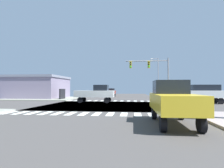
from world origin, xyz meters
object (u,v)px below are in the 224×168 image
(traffic_signal_mast, at_px, (151,69))
(street_lamp, at_px, (157,74))
(pickup_crossing_2, at_px, (96,93))
(bank_building, at_px, (33,87))
(pickup_nearside_1, at_px, (173,100))
(sedan_farside_1, at_px, (111,92))
(suv_leading_1, at_px, (205,92))

(traffic_signal_mast, relative_size, street_lamp, 0.76)
(traffic_signal_mast, relative_size, pickup_crossing_2, 1.24)
(bank_building, xyz_separation_m, pickup_nearside_1, (21.01, -23.86, -0.81))
(traffic_signal_mast, bearing_deg, street_lamp, 79.20)
(traffic_signal_mast, relative_size, bank_building, 0.48)
(pickup_crossing_2, bearing_deg, pickup_nearside_1, 25.93)
(pickup_crossing_2, bearing_deg, sedan_farside_1, -179.86)
(street_lamp, bearing_deg, bank_building, -164.54)
(traffic_signal_mast, distance_m, suv_leading_1, 7.85)
(street_lamp, distance_m, pickup_crossing_2, 19.36)
(pickup_nearside_1, xyz_separation_m, sedan_farside_1, (-7.00, 32.17, -0.17))
(bank_building, bearing_deg, suv_leading_1, -18.97)
(street_lamp, xyz_separation_m, suv_leading_1, (3.77, -16.19, -3.54))
(pickup_nearside_1, bearing_deg, street_lamp, 84.38)
(bank_building, xyz_separation_m, suv_leading_1, (27.78, -9.55, -0.71))
(sedan_farside_1, bearing_deg, suv_leading_1, 127.63)
(traffic_signal_mast, distance_m, pickup_crossing_2, 9.00)
(pickup_nearside_1, relative_size, sedan_farside_1, 1.19)
(street_lamp, bearing_deg, traffic_signal_mast, -100.80)
(sedan_farside_1, height_order, suv_leading_1, suv_leading_1)
(street_lamp, relative_size, sedan_farside_1, 1.93)
(bank_building, relative_size, suv_leading_1, 2.87)
(pickup_crossing_2, relative_size, suv_leading_1, 1.11)
(street_lamp, xyz_separation_m, sedan_farside_1, (-10.00, 1.67, -3.82))
(street_lamp, xyz_separation_m, pickup_crossing_2, (-9.96, -16.19, -3.65))
(sedan_farside_1, distance_m, suv_leading_1, 22.56)
(traffic_signal_mast, relative_size, sedan_farside_1, 1.47)
(sedan_farside_1, bearing_deg, bank_building, 30.68)
(pickup_nearside_1, bearing_deg, pickup_crossing_2, 115.93)
(pickup_nearside_1, height_order, sedan_farside_1, pickup_nearside_1)
(sedan_farside_1, height_order, pickup_crossing_2, pickup_crossing_2)
(bank_building, bearing_deg, pickup_nearside_1, -48.63)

